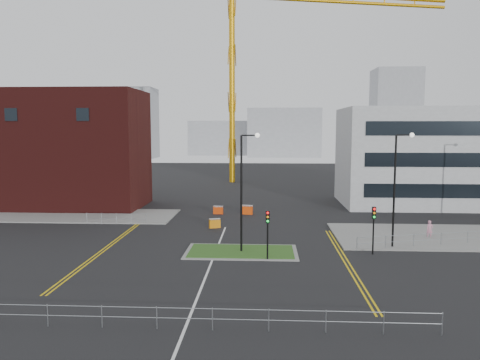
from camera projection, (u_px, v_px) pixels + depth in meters
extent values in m
plane|color=black|center=(202.00, 287.00, 28.21)|extent=(200.00, 200.00, 0.00)
cube|color=slate|center=(47.00, 215.00, 51.09)|extent=(28.00, 8.00, 0.12)
cube|color=slate|center=(473.00, 237.00, 40.93)|extent=(24.00, 10.00, 0.12)
cube|color=slate|center=(241.00, 252.00, 36.04)|extent=(8.60, 4.60, 0.08)
cube|color=#25501A|center=(241.00, 252.00, 36.04)|extent=(8.00, 4.00, 0.12)
cube|color=#431210|center=(68.00, 149.00, 56.28)|extent=(18.00, 10.00, 14.00)
cube|color=black|center=(11.00, 115.00, 51.07)|extent=(1.40, 0.10, 1.40)
cube|color=black|center=(83.00, 114.00, 50.64)|extent=(1.40, 0.10, 1.40)
cube|color=#A2A4A7|center=(444.00, 157.00, 57.93)|extent=(25.00, 12.00, 12.00)
cube|color=black|center=(463.00, 191.00, 52.34)|extent=(22.00, 0.10, 1.60)
cube|color=black|center=(465.00, 160.00, 51.95)|extent=(22.00, 0.10, 1.60)
cube|color=black|center=(467.00, 128.00, 51.56)|extent=(22.00, 0.10, 1.60)
cylinder|color=orange|center=(232.00, 88.00, 81.07)|extent=(1.00, 1.00, 33.02)
cylinder|color=black|center=(241.00, 195.00, 35.54)|extent=(0.16, 0.16, 9.00)
cylinder|color=black|center=(249.00, 135.00, 35.01)|extent=(1.20, 0.10, 0.10)
sphere|color=silver|center=(257.00, 135.00, 34.98)|extent=(0.36, 0.36, 0.36)
cylinder|color=black|center=(394.00, 192.00, 36.89)|extent=(0.16, 0.16, 9.00)
cylinder|color=black|center=(404.00, 135.00, 36.36)|extent=(1.20, 0.10, 0.10)
sphere|color=silver|center=(412.00, 135.00, 36.33)|extent=(0.36, 0.36, 0.36)
cylinder|color=black|center=(268.00, 240.00, 33.79)|extent=(0.12, 0.12, 3.00)
cube|color=black|center=(268.00, 217.00, 33.60)|extent=(0.28, 0.22, 0.90)
sphere|color=red|center=(268.00, 213.00, 33.44)|extent=(0.18, 0.18, 0.18)
sphere|color=orange|center=(268.00, 217.00, 33.47)|extent=(0.18, 0.18, 0.18)
sphere|color=#0CCC33|center=(268.00, 221.00, 33.50)|extent=(0.18, 0.18, 0.18)
cylinder|color=black|center=(373.00, 235.00, 35.35)|extent=(0.12, 0.12, 3.00)
cube|color=black|center=(374.00, 213.00, 35.16)|extent=(0.28, 0.22, 0.90)
sphere|color=red|center=(374.00, 209.00, 35.00)|extent=(0.18, 0.18, 0.18)
sphere|color=orange|center=(374.00, 213.00, 35.03)|extent=(0.18, 0.18, 0.18)
sphere|color=#0CCC33|center=(374.00, 217.00, 35.06)|extent=(0.18, 0.18, 0.18)
cylinder|color=gray|center=(184.00, 308.00, 22.14)|extent=(24.00, 0.04, 0.04)
cylinder|color=gray|center=(185.00, 318.00, 22.19)|extent=(24.00, 0.04, 0.04)
cylinder|color=gray|center=(442.00, 324.00, 21.56)|extent=(0.05, 0.05, 1.10)
cylinder|color=gray|center=(116.00, 214.00, 46.54)|extent=(6.00, 0.04, 0.04)
cylinder|color=gray|center=(116.00, 219.00, 46.59)|extent=(6.00, 0.04, 0.04)
cylinder|color=gray|center=(87.00, 218.00, 46.75)|extent=(0.05, 0.05, 1.10)
cylinder|color=gray|center=(146.00, 219.00, 46.44)|extent=(0.05, 0.05, 1.10)
cylinder|color=gray|center=(468.00, 232.00, 38.42)|extent=(19.01, 5.04, 0.04)
cylinder|color=gray|center=(468.00, 238.00, 38.48)|extent=(19.01, 5.04, 0.04)
cylinder|color=gray|center=(357.00, 244.00, 36.50)|extent=(0.05, 0.05, 1.10)
cube|color=silver|center=(206.00, 276.00, 30.19)|extent=(0.15, 30.00, 0.01)
cube|color=gold|center=(110.00, 244.00, 38.61)|extent=(0.12, 24.00, 0.01)
cube|color=gold|center=(113.00, 244.00, 38.59)|extent=(0.12, 24.00, 0.01)
cube|color=gold|center=(344.00, 261.00, 33.66)|extent=(0.12, 20.00, 0.01)
cube|color=gold|center=(348.00, 261.00, 33.65)|extent=(0.12, 20.00, 0.01)
cube|color=gray|center=(127.00, 123.00, 148.20)|extent=(18.00, 12.00, 22.00)
cube|color=gray|center=(284.00, 133.00, 155.81)|extent=(24.00, 12.00, 16.00)
cube|color=gray|center=(395.00, 114.00, 148.33)|extent=(14.00, 12.00, 28.00)
cube|color=gray|center=(232.00, 138.00, 166.91)|extent=(30.00, 12.00, 12.00)
imported|color=#CD849E|center=(430.00, 229.00, 40.49)|extent=(0.62, 0.45, 1.59)
cube|color=red|center=(218.00, 210.00, 52.05)|extent=(1.09, 0.42, 0.90)
cube|color=silver|center=(218.00, 206.00, 52.01)|extent=(1.09, 0.42, 0.11)
cube|color=#E5450C|center=(247.00, 210.00, 51.88)|extent=(1.27, 0.63, 1.01)
cube|color=silver|center=(247.00, 206.00, 51.83)|extent=(1.27, 0.63, 0.12)
cube|color=orange|center=(215.00, 223.00, 44.82)|extent=(1.12, 0.70, 0.88)
cube|color=silver|center=(215.00, 219.00, 44.78)|extent=(1.12, 0.70, 0.11)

